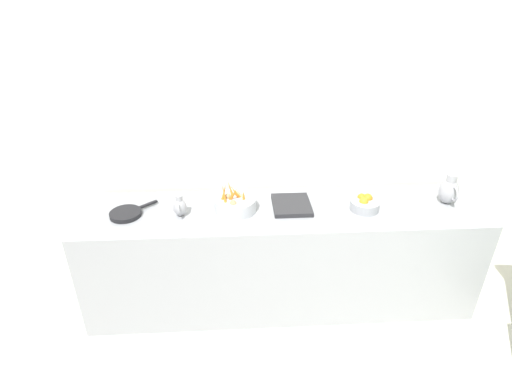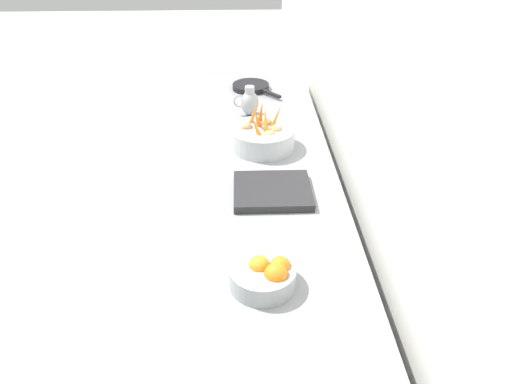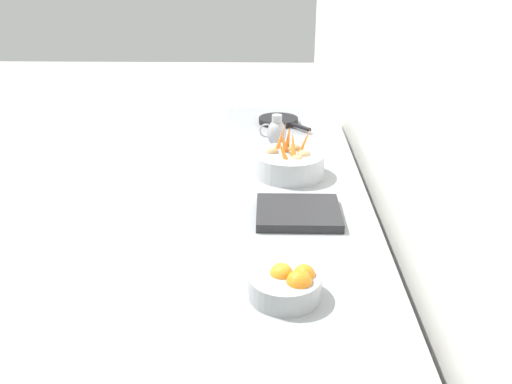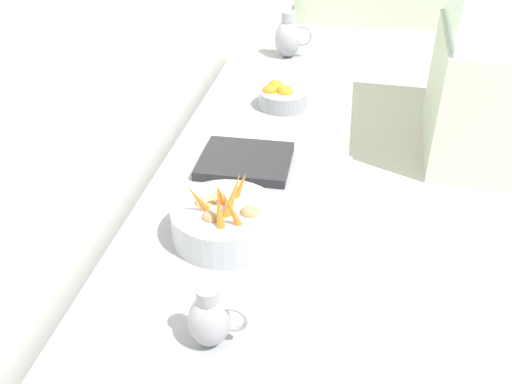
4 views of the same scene
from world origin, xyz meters
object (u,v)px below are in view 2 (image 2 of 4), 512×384
at_px(orange_bowl, 265,275).
at_px(skillet_on_counter, 251,87).
at_px(vegetable_colander, 263,137).
at_px(metal_pitcher_short, 249,102).

relative_size(orange_bowl, skillet_on_counter, 0.67).
xyz_separation_m(vegetable_colander, orange_bowl, (0.04, 1.02, -0.01)).
xyz_separation_m(vegetable_colander, skillet_on_counter, (0.04, -0.84, -0.04)).
relative_size(vegetable_colander, skillet_on_counter, 0.97).
distance_m(vegetable_colander, skillet_on_counter, 0.84).
distance_m(vegetable_colander, metal_pitcher_short, 0.43).
xyz_separation_m(vegetable_colander, metal_pitcher_short, (0.06, -0.42, 0.02)).
bearing_deg(metal_pitcher_short, skillet_on_counter, -93.04).
bearing_deg(orange_bowl, skillet_on_counter, -90.16).
height_order(vegetable_colander, metal_pitcher_short, vegetable_colander).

